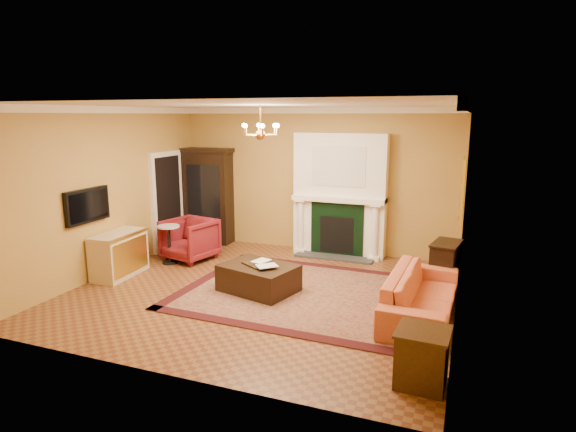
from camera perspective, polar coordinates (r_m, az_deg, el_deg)
The scene contains 26 objects.
floor at distance 8.03m, azimuth -3.05°, elevation -9.00°, with size 6.00×5.50×0.02m, color brown.
ceiling at distance 7.50m, azimuth -3.31°, elevation 13.09°, with size 6.00×5.50×0.02m, color silver.
wall_back at distance 10.17m, azimuth 3.16°, elevation 4.25°, with size 6.00×0.02×3.00m, color #B1903F.
wall_front at distance 5.28m, azimuth -15.43°, elevation -3.36°, with size 6.00×0.02×3.00m, color #B1903F.
wall_left at distance 9.25m, azimuth -20.51°, elevation 2.74°, with size 0.02×5.50×3.00m, color #B1903F.
wall_right at distance 6.98m, azimuth 20.03°, elevation 0.01°, with size 0.02×5.50×3.00m, color #B1903F.
fireplace at distance 9.88m, azimuth 6.12°, elevation 2.17°, with size 1.90×0.70×2.50m.
crown_molding at distance 8.38m, azimuth -0.58°, elevation 12.51°, with size 6.00×5.50×0.12m.
doorway at distance 10.60m, azimuth -14.09°, elevation 1.73°, with size 0.08×1.05×2.10m.
tv_panel at distance 8.79m, azimuth -22.68°, elevation 1.14°, with size 0.09×0.95×0.58m.
gilt_mirror at distance 8.34m, azimuth 20.01°, elevation 2.90°, with size 0.06×0.76×1.05m.
chandelier at distance 7.50m, azimuth -3.28°, elevation 10.02°, with size 0.63×0.55×0.53m.
oriental_rug at distance 7.90m, azimuth 2.79°, elevation -9.21°, with size 4.15×3.11×0.02m, color #430E18.
china_cabinet at distance 10.97m, azimuth -9.35°, elevation 2.13°, with size 1.02×0.46×2.04m, color black.
wingback_armchair at distance 9.79m, azimuth -11.60°, elevation -2.51°, with size 0.89×0.83×0.91m, color maroon.
pedestal_table at distance 9.63m, azimuth -13.90°, elevation -2.95°, with size 0.42×0.42×0.76m.
commode at distance 9.17m, azimuth -19.38°, elevation -4.32°, with size 0.50×1.07×0.79m, color beige.
coral_sofa at distance 7.20m, azimuth 15.58°, elevation -8.15°, with size 2.22×0.65×0.87m, color #D86D44.
end_table at distance 5.55m, azimuth 15.58°, elevation -15.98°, with size 0.51×0.51×0.59m, color #3D2510.
console_table at distance 8.51m, azimuth 18.12°, elevation -5.62°, with size 0.39×0.67×0.75m, color black.
leather_ottoman at distance 7.96m, azimuth -3.50°, elevation -7.32°, with size 1.16×0.85×0.43m, color black.
ottoman_tray at distance 7.91m, azimuth -3.63°, elevation -5.69°, with size 0.44×0.35×0.03m, color black.
book_a at distance 7.97m, azimuth -3.86°, elevation -4.29°, with size 0.23×0.03×0.31m, color gray.
book_b at distance 7.76m, azimuth -2.82°, elevation -4.66°, with size 0.24×0.02×0.32m, color gray.
topiary_left at distance 10.00m, azimuth 2.16°, elevation 3.87°, with size 0.15×0.15×0.41m.
topiary_right at distance 9.63m, azimuth 10.45°, elevation 3.36°, with size 0.15×0.15×0.41m.
Camera 1 is at (3.05, -6.85, 2.85)m, focal length 30.00 mm.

